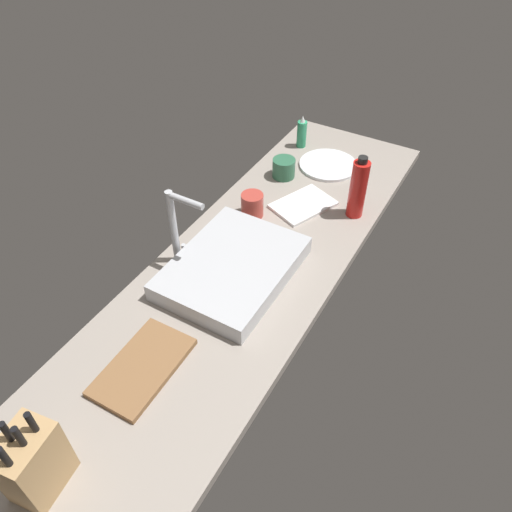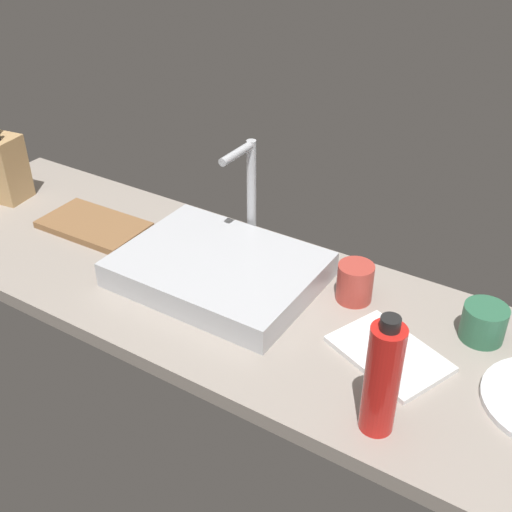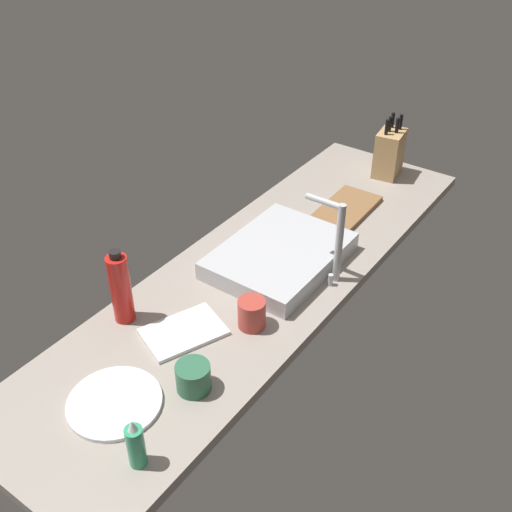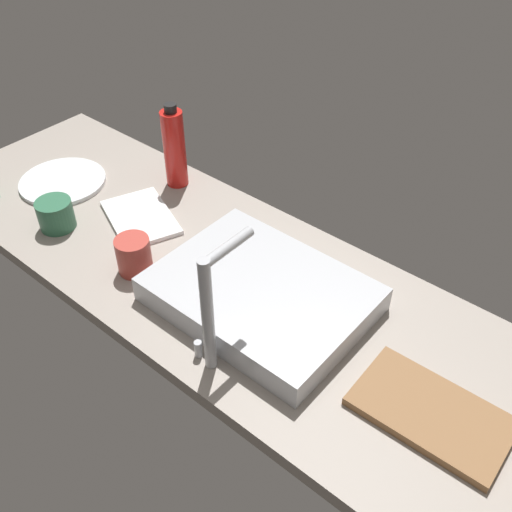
% 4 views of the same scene
% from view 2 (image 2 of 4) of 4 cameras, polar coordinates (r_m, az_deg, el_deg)
% --- Properties ---
extents(countertop_slab, '(1.95, 0.56, 0.04)m').
position_cam_2_polar(countertop_slab, '(1.44, -1.54, -4.03)').
color(countertop_slab, gray).
rests_on(countertop_slab, ground).
extents(sink_basin, '(0.45, 0.34, 0.06)m').
position_cam_2_polar(sink_basin, '(1.46, -3.40, -1.22)').
color(sink_basin, '#B7BABF').
rests_on(sink_basin, countertop_slab).
extents(faucet, '(0.06, 0.13, 0.28)m').
position_cam_2_polar(faucet, '(1.54, -0.63, 6.31)').
color(faucet, '#B7BABF').
rests_on(faucet, countertop_slab).
extents(knife_block, '(0.14, 0.11, 0.25)m').
position_cam_2_polar(knife_block, '(1.94, -22.18, 7.53)').
color(knife_block, tan).
rests_on(knife_block, countertop_slab).
extents(cutting_board, '(0.28, 0.17, 0.02)m').
position_cam_2_polar(cutting_board, '(1.73, -14.51, 2.72)').
color(cutting_board, brown).
rests_on(cutting_board, countertop_slab).
extents(water_bottle, '(0.06, 0.06, 0.24)m').
position_cam_2_polar(water_bottle, '(1.08, 11.38, -10.84)').
color(water_bottle, red).
rests_on(water_bottle, countertop_slab).
extents(dish_towel, '(0.26, 0.23, 0.01)m').
position_cam_2_polar(dish_towel, '(1.29, 11.96, -8.68)').
color(dish_towel, white).
rests_on(dish_towel, countertop_slab).
extents(coffee_mug, '(0.08, 0.08, 0.09)m').
position_cam_2_polar(coffee_mug, '(1.41, 8.97, -2.38)').
color(coffee_mug, '#B23D33').
rests_on(coffee_mug, countertop_slab).
extents(ceramic_cup, '(0.09, 0.09, 0.08)m').
position_cam_2_polar(ceramic_cup, '(1.37, 19.96, -5.71)').
color(ceramic_cup, '#2D6647').
rests_on(ceramic_cup, countertop_slab).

